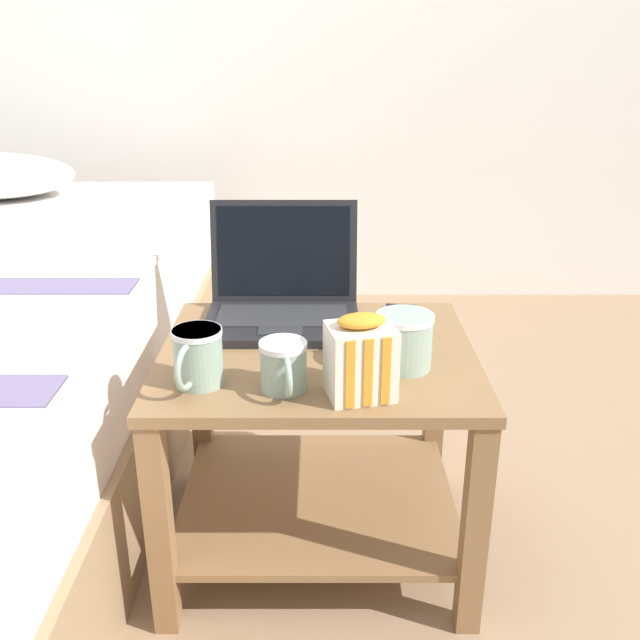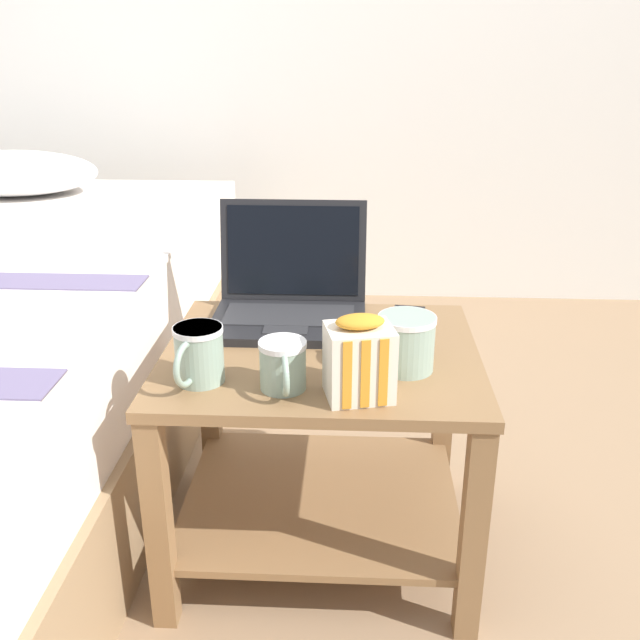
# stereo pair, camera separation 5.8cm
# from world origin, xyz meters

# --- Properties ---
(ground_plane) EXTENTS (8.00, 8.00, 0.00)m
(ground_plane) POSITION_xyz_m (0.00, 0.00, 0.00)
(ground_plane) COLOR #937556
(bedside_table) EXTENTS (0.61, 0.53, 0.46)m
(bedside_table) POSITION_xyz_m (0.00, 0.00, 0.30)
(bedside_table) COLOR olive
(bedside_table) RESTS_ON ground_plane
(laptop) EXTENTS (0.32, 0.27, 0.24)m
(laptop) POSITION_xyz_m (-0.07, 0.16, 0.51)
(laptop) COLOR black
(laptop) RESTS_ON bedside_table
(mug_front_left) EXTENTS (0.09, 0.13, 0.10)m
(mug_front_left) POSITION_xyz_m (-0.21, -0.15, 0.52)
(mug_front_left) COLOR #8CA593
(mug_front_left) RESTS_ON bedside_table
(mug_front_right) EXTENTS (0.08, 0.12, 0.09)m
(mug_front_right) POSITION_xyz_m (-0.06, -0.16, 0.51)
(mug_front_right) COLOR #8CA593
(mug_front_right) RESTS_ON bedside_table
(mug_mid_center) EXTENTS (0.15, 0.11, 0.10)m
(mug_mid_center) POSITION_xyz_m (0.16, -0.07, 0.52)
(mug_mid_center) COLOR #8CA593
(mug_mid_center) RESTS_ON bedside_table
(snack_bag) EXTENTS (0.13, 0.11, 0.15)m
(snack_bag) POSITION_xyz_m (0.07, -0.19, 0.53)
(snack_bag) COLOR silver
(snack_bag) RESTS_ON bedside_table
(cell_phone) EXTENTS (0.09, 0.15, 0.01)m
(cell_phone) POSITION_xyz_m (0.18, 0.16, 0.47)
(cell_phone) COLOR black
(cell_phone) RESTS_ON bedside_table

